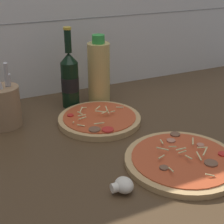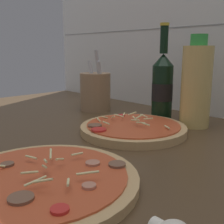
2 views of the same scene
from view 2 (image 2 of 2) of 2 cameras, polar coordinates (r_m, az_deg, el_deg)
The scene contains 7 objects.
counter_slab at distance 58.06cm, azimuth -1.73°, elevation -9.20°, with size 160.00×90.00×2.50cm.
tile_backsplash at distance 91.05cm, azimuth 21.04°, elevation 16.27°, with size 160.00×1.13×60.00cm.
pizza_near at distance 44.88cm, azimuth -14.10°, elevation -13.40°, with size 29.69×29.69×4.29cm.
pizza_far at distance 70.31cm, azimuth 4.27°, elevation -3.36°, with size 26.31×26.31×5.10cm.
beer_bottle at distance 83.53cm, azimuth 10.19°, elevation 5.27°, with size 6.10×6.10×27.66cm.
oil_bottle at distance 77.50cm, azimuth 16.73°, elevation 5.22°, with size 7.90×7.90×24.19cm.
utensil_crock at distance 95.88cm, azimuth -3.38°, elevation 4.25°, with size 10.32×10.32×20.37cm.
Camera 2 is at (40.45, -35.74, 22.65)cm, focal length 45.00 mm.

